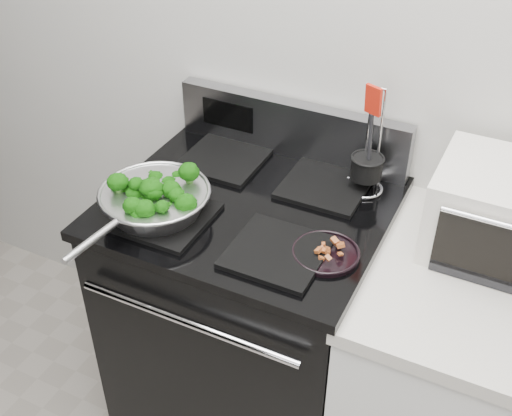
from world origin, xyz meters
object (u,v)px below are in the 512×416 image
Objects in this scene: gas_range at (250,316)px; skillet at (154,200)px; bacon_plate at (326,250)px; utensil_holder at (366,172)px.

skillet is (-0.21, -0.17, 0.51)m from gas_range.
gas_range reaches higher than bacon_plate.
skillet is 2.78× the size of bacon_plate.
gas_range is 0.63m from utensil_holder.
gas_range is 0.58m from skillet.
gas_range is 3.33× the size of utensil_holder.
gas_range is at bearing 45.54° from skillet.
skillet is at bearing -174.72° from bacon_plate.
skillet is 0.61m from utensil_holder.
skillet reaches higher than bacon_plate.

